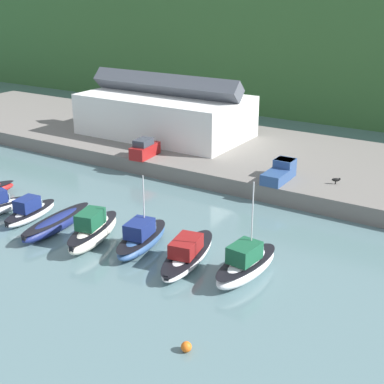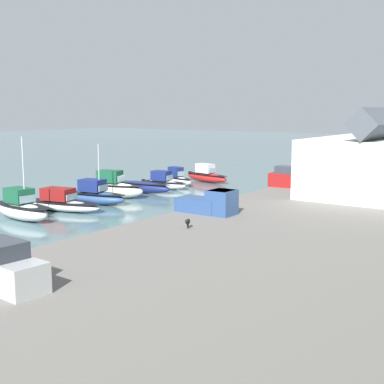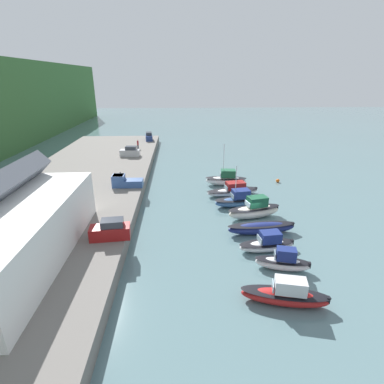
{
  "view_description": "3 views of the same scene",
  "coord_description": "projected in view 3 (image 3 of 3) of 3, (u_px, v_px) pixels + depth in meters",
  "views": [
    {
      "loc": [
        29.33,
        -30.34,
        20.04
      ],
      "look_at": [
        3.27,
        10.82,
        1.37
      ],
      "focal_mm": 50.0,
      "sensor_mm": 36.0,
      "label": 1
    },
    {
      "loc": [
        43.12,
        40.12,
        9.67
      ],
      "look_at": [
        1.95,
        10.87,
        1.8
      ],
      "focal_mm": 50.0,
      "sensor_mm": 36.0,
      "label": 2
    },
    {
      "loc": [
        -35.64,
        9.44,
        17.84
      ],
      "look_at": [
        4.03,
        7.61,
        2.63
      ],
      "focal_mm": 28.0,
      "sensor_mm": 36.0,
      "label": 3
    }
  ],
  "objects": [
    {
      "name": "ground_plane",
      "position": [
        250.0,
        220.0,
        40.04
      ],
      "size": [
        320.0,
        320.0,
        0.0
      ],
      "primitive_type": "plane",
      "color": "slate"
    },
    {
      "name": "quay_promenade",
      "position": [
        49.0,
        218.0,
        38.6
      ],
      "size": [
        107.56,
        22.21,
        1.73
      ],
      "color": "slate",
      "rests_on": "ground_plane"
    },
    {
      "name": "moored_boat_0",
      "position": [
        286.0,
        295.0,
        24.99
      ],
      "size": [
        3.42,
        7.57,
        2.43
      ],
      "rotation": [
        0.0,
        0.0,
        -0.22
      ],
      "color": "red",
      "rests_on": "ground_plane"
    },
    {
      "name": "moored_boat_1",
      "position": [
        283.0,
        262.0,
        29.52
      ],
      "size": [
        2.86,
        5.61,
        2.34
      ],
      "rotation": [
        0.0,
        0.0,
        -0.24
      ],
      "color": "silver",
      "rests_on": "ground_plane"
    },
    {
      "name": "moored_boat_2",
      "position": [
        267.0,
        244.0,
        32.84
      ],
      "size": [
        2.75,
        6.5,
        2.22
      ],
      "rotation": [
        0.0,
        0.0,
        0.12
      ],
      "color": "silver",
      "rests_on": "ground_plane"
    },
    {
      "name": "moored_boat_3",
      "position": [
        261.0,
        228.0,
        36.45
      ],
      "size": [
        2.56,
        8.59,
        1.36
      ],
      "rotation": [
        0.0,
        0.0,
        0.08
      ],
      "color": "navy",
      "rests_on": "ground_plane"
    },
    {
      "name": "moored_boat_4",
      "position": [
        254.0,
        210.0,
        40.43
      ],
      "size": [
        3.9,
        7.76,
        3.0
      ],
      "rotation": [
        0.0,
        0.0,
        0.24
      ],
      "color": "white",
      "rests_on": "ground_plane"
    },
    {
      "name": "moored_boat_5",
      "position": [
        239.0,
        200.0,
        44.18
      ],
      "size": [
        3.49,
        7.47,
        6.18
      ],
      "rotation": [
        0.0,
        0.0,
        0.16
      ],
      "color": "#33568E",
      "rests_on": "ground_plane"
    },
    {
      "name": "moored_boat_6",
      "position": [
        233.0,
        190.0,
        48.41
      ],
      "size": [
        4.04,
        8.97,
        2.18
      ],
      "rotation": [
        0.0,
        0.0,
        0.19
      ],
      "color": "silver",
      "rests_on": "ground_plane"
    },
    {
      "name": "moored_boat_7",
      "position": [
        226.0,
        179.0,
        52.81
      ],
      "size": [
        3.02,
        7.4,
        7.33
      ],
      "rotation": [
        0.0,
        0.0,
        -0.09
      ],
      "color": "white",
      "rests_on": "ground_plane"
    },
    {
      "name": "parked_car_0",
      "position": [
        149.0,
        137.0,
        82.16
      ],
      "size": [
        4.39,
        2.3,
        2.16
      ],
      "rotation": [
        0.0,
        0.0,
        1.69
      ],
      "color": "navy",
      "rests_on": "quay_promenade"
    },
    {
      "name": "parked_car_2",
      "position": [
        111.0,
        230.0,
        31.84
      ],
      "size": [
        2.24,
        4.37,
        2.16
      ],
      "rotation": [
        0.0,
        0.0,
        0.11
      ],
      "color": "maroon",
      "rests_on": "quay_promenade"
    },
    {
      "name": "parked_car_3",
      "position": [
        130.0,
        152.0,
        65.5
      ],
      "size": [
        2.06,
        4.31,
        2.16
      ],
      "rotation": [
        0.0,
        0.0,
        -0.06
      ],
      "color": "#B7B7BC",
      "rests_on": "quay_promenade"
    },
    {
      "name": "pickup_truck_0",
      "position": [
        125.0,
        181.0,
        47.14
      ],
      "size": [
        2.02,
        4.73,
        1.9
      ],
      "rotation": [
        0.0,
        0.0,
        -0.0
      ],
      "color": "#2D4C84",
      "rests_on": "quay_promenade"
    },
    {
      "name": "person_on_quay",
      "position": [
        138.0,
        144.0,
        72.32
      ],
      "size": [
        0.4,
        0.4,
        2.14
      ],
      "color": "#232838",
      "rests_on": "quay_promenade"
    },
    {
      "name": "dog_on_quay",
      "position": [
        121.0,
        174.0,
        52.13
      ],
      "size": [
        0.86,
        0.61,
        0.68
      ],
      "rotation": [
        0.0,
        0.0,
        5.14
      ],
      "color": "black",
      "rests_on": "quay_promenade"
    },
    {
      "name": "mooring_buoy_0",
      "position": [
        278.0,
        181.0,
        54.4
      ],
      "size": [
        0.65,
        0.65,
        0.65
      ],
      "color": "orange",
      "rests_on": "ground_plane"
    }
  ]
}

